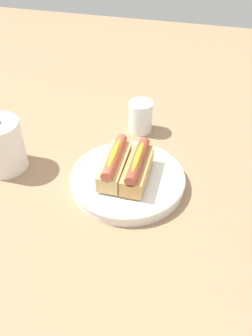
{
  "coord_description": "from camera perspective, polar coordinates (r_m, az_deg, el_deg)",
  "views": [
    {
      "loc": [
        -0.61,
        -0.16,
        0.58
      ],
      "look_at": [
        -0.02,
        0.0,
        0.05
      ],
      "focal_mm": 37.43,
      "sensor_mm": 36.0,
      "label": 1
    }
  ],
  "objects": [
    {
      "name": "hotdog_back",
      "position": [
        0.81,
        -1.87,
        0.76
      ],
      "size": [
        0.15,
        0.06,
        0.06
      ],
      "color": "#DBB270",
      "rests_on": "serving_bowl"
    },
    {
      "name": "ground_plane",
      "position": [
        0.86,
        0.55,
        -1.92
      ],
      "size": [
        2.4,
        2.4,
        0.0
      ],
      "primitive_type": "plane",
      "color": "#9E7A56"
    },
    {
      "name": "serving_bowl",
      "position": [
        0.83,
        0.0,
        -1.78
      ],
      "size": [
        0.27,
        0.27,
        0.03
      ],
      "color": "white",
      "rests_on": "ground_plane"
    },
    {
      "name": "paper_towel_roll",
      "position": [
        0.91,
        -19.7,
        3.45
      ],
      "size": [
        0.11,
        0.11,
        0.13
      ],
      "color": "white",
      "rests_on": "ground_plane"
    },
    {
      "name": "hotdog_front",
      "position": [
        0.8,
        1.89,
        0.09
      ],
      "size": [
        0.15,
        0.05,
        0.06
      ],
      "color": "tan",
      "rests_on": "serving_bowl"
    },
    {
      "name": "water_glass",
      "position": [
        1.01,
        2.37,
        8.08
      ],
      "size": [
        0.07,
        0.07,
        0.09
      ],
      "color": "white",
      "rests_on": "ground_plane"
    }
  ]
}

